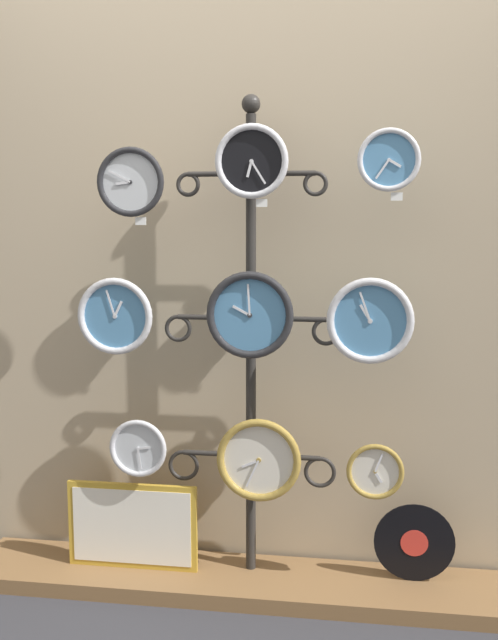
# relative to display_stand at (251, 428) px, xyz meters

# --- Properties ---
(ground_plane) EXTENTS (12.00, 12.00, 0.00)m
(ground_plane) POSITION_rel_display_stand_xyz_m (0.00, -0.41, -0.63)
(ground_plane) COLOR #333338
(shop_wall) EXTENTS (4.40, 0.04, 2.80)m
(shop_wall) POSITION_rel_display_stand_xyz_m (0.00, 0.16, 0.77)
(shop_wall) COLOR tan
(shop_wall) RESTS_ON ground_plane
(low_shelf) EXTENTS (2.20, 0.36, 0.06)m
(low_shelf) POSITION_rel_display_stand_xyz_m (0.00, -0.06, -0.60)
(low_shelf) COLOR brown
(low_shelf) RESTS_ON ground_plane
(display_stand) EXTENTS (0.67, 0.37, 1.87)m
(display_stand) POSITION_rel_display_stand_xyz_m (0.00, 0.00, 0.00)
(display_stand) COLOR #282623
(display_stand) RESTS_ON ground_plane
(clock_top_left) EXTENTS (0.25, 0.04, 0.25)m
(clock_top_left) POSITION_rel_display_stand_xyz_m (-0.43, -0.09, 0.93)
(clock_top_left) COLOR silver
(clock_top_center) EXTENTS (0.26, 0.04, 0.26)m
(clock_top_center) POSITION_rel_display_stand_xyz_m (0.02, -0.09, 1.00)
(clock_top_center) COLOR black
(clock_top_right) EXTENTS (0.22, 0.04, 0.22)m
(clock_top_right) POSITION_rel_display_stand_xyz_m (0.49, -0.09, 1.00)
(clock_top_right) COLOR #4C84B2
(clock_middle_left) EXTENTS (0.29, 0.04, 0.29)m
(clock_middle_left) POSITION_rel_display_stand_xyz_m (-0.49, -0.10, 0.44)
(clock_middle_left) COLOR #4C84B2
(clock_middle_center) EXTENTS (0.32, 0.04, 0.32)m
(clock_middle_center) POSITION_rel_display_stand_xyz_m (0.01, -0.11, 0.45)
(clock_middle_center) COLOR #4C84B2
(clock_middle_right) EXTENTS (0.31, 0.04, 0.31)m
(clock_middle_right) POSITION_rel_display_stand_xyz_m (0.44, -0.09, 0.44)
(clock_middle_right) COLOR #4C84B2
(clock_bottom_left) EXTENTS (0.22, 0.04, 0.22)m
(clock_bottom_left) POSITION_rel_display_stand_xyz_m (-0.42, -0.11, -0.07)
(clock_bottom_left) COLOR silver
(clock_bottom_center) EXTENTS (0.32, 0.04, 0.32)m
(clock_bottom_center) POSITION_rel_display_stand_xyz_m (0.04, -0.09, -0.10)
(clock_bottom_center) COLOR silver
(clock_bottom_right) EXTENTS (0.21, 0.04, 0.21)m
(clock_bottom_right) POSITION_rel_display_stand_xyz_m (0.47, -0.10, -0.11)
(clock_bottom_right) COLOR silver
(vinyl_record) EXTENTS (0.30, 0.01, 0.30)m
(vinyl_record) POSITION_rel_display_stand_xyz_m (0.63, -0.01, -0.42)
(vinyl_record) COLOR black
(vinyl_record) RESTS_ON low_shelf
(picture_frame) EXTENTS (0.52, 0.02, 0.34)m
(picture_frame) POSITION_rel_display_stand_xyz_m (-0.46, -0.07, -0.40)
(picture_frame) COLOR gold
(picture_frame) RESTS_ON low_shelf
(price_tag_upper) EXTENTS (0.04, 0.00, 0.03)m
(price_tag_upper) POSITION_rel_display_stand_xyz_m (-0.39, -0.09, 0.79)
(price_tag_upper) COLOR white
(price_tag_mid) EXTENTS (0.04, 0.00, 0.03)m
(price_tag_mid) POSITION_rel_display_stand_xyz_m (0.05, -0.09, 0.85)
(price_tag_mid) COLOR white
(price_tag_lower) EXTENTS (0.04, 0.00, 0.03)m
(price_tag_lower) POSITION_rel_display_stand_xyz_m (0.52, -0.09, 0.87)
(price_tag_lower) COLOR white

